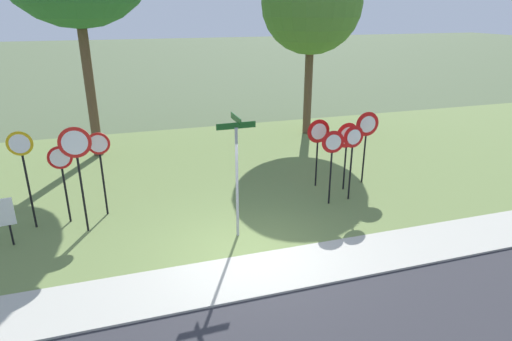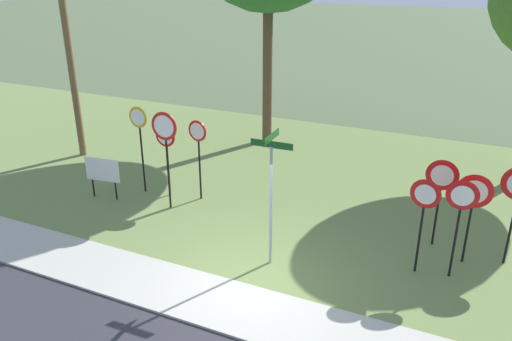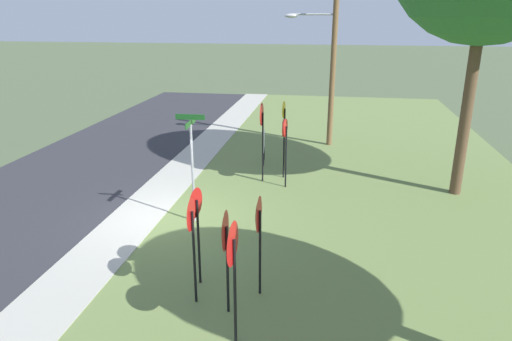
{
  "view_description": "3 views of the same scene",
  "coord_description": "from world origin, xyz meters",
  "px_view_note": "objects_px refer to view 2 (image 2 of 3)",
  "views": [
    {
      "loc": [
        -2.49,
        -8.57,
        5.53
      ],
      "look_at": [
        0.99,
        2.49,
        1.18
      ],
      "focal_mm": 30.47,
      "sensor_mm": 36.0,
      "label": 1
    },
    {
      "loc": [
        3.92,
        -8.21,
        6.48
      ],
      "look_at": [
        -0.91,
        2.28,
        1.71
      ],
      "focal_mm": 35.34,
      "sensor_mm": 36.0,
      "label": 2
    },
    {
      "loc": [
        11.85,
        4.78,
        5.78
      ],
      "look_at": [
        -1.17,
        2.61,
        1.27
      ],
      "focal_mm": 32.51,
      "sensor_mm": 36.0,
      "label": 3
    }
  ],
  "objects_px": {
    "yield_sign_center": "(424,205)",
    "street_name_post": "(271,189)",
    "yield_sign_near_left": "(473,199)",
    "notice_board": "(103,172)",
    "yield_sign_far_left": "(461,207)",
    "stop_sign_far_left": "(165,139)",
    "stop_sign_far_center": "(166,147)",
    "utility_pole": "(63,34)",
    "yield_sign_near_right": "(441,183)",
    "stop_sign_near_right": "(198,144)",
    "stop_sign_near_left": "(140,132)"
  },
  "relations": [
    {
      "from": "yield_sign_near_right",
      "to": "notice_board",
      "type": "height_order",
      "value": "yield_sign_near_right"
    },
    {
      "from": "stop_sign_far_left",
      "to": "notice_board",
      "type": "xyz_separation_m",
      "value": [
        -2.11,
        -0.24,
        -1.24
      ]
    },
    {
      "from": "yield_sign_far_left",
      "to": "utility_pole",
      "type": "relative_size",
      "value": 0.29
    },
    {
      "from": "yield_sign_far_left",
      "to": "utility_pole",
      "type": "distance_m",
      "value": 13.28
    },
    {
      "from": "utility_pole",
      "to": "notice_board",
      "type": "bearing_deg",
      "value": -36.95
    },
    {
      "from": "notice_board",
      "to": "yield_sign_far_left",
      "type": "bearing_deg",
      "value": -6.87
    },
    {
      "from": "stop_sign_far_center",
      "to": "street_name_post",
      "type": "height_order",
      "value": "street_name_post"
    },
    {
      "from": "stop_sign_near_left",
      "to": "yield_sign_center",
      "type": "distance_m",
      "value": 8.2
    },
    {
      "from": "stop_sign_far_center",
      "to": "yield_sign_near_left",
      "type": "xyz_separation_m",
      "value": [
        8.23,
        -0.22,
        0.09
      ]
    },
    {
      "from": "yield_sign_near_right",
      "to": "yield_sign_near_left",
      "type": "bearing_deg",
      "value": -35.4
    },
    {
      "from": "utility_pole",
      "to": "yield_sign_near_left",
      "type": "bearing_deg",
      "value": -7.29
    },
    {
      "from": "stop_sign_far_center",
      "to": "yield_sign_near_right",
      "type": "bearing_deg",
      "value": -0.24
    },
    {
      "from": "stop_sign_far_left",
      "to": "yield_sign_near_left",
      "type": "distance_m",
      "value": 7.77
    },
    {
      "from": "yield_sign_near_left",
      "to": "stop_sign_far_center",
      "type": "bearing_deg",
      "value": 174.93
    },
    {
      "from": "stop_sign_far_left",
      "to": "yield_sign_near_right",
      "type": "relative_size",
      "value": 1.26
    },
    {
      "from": "yield_sign_far_left",
      "to": "stop_sign_near_right",
      "type": "bearing_deg",
      "value": 167.79
    },
    {
      "from": "yield_sign_near_left",
      "to": "yield_sign_near_right",
      "type": "bearing_deg",
      "value": 140.66
    },
    {
      "from": "stop_sign_far_center",
      "to": "yield_sign_far_left",
      "type": "xyz_separation_m",
      "value": [
        8.0,
        -0.96,
        0.17
      ]
    },
    {
      "from": "yield_sign_far_left",
      "to": "street_name_post",
      "type": "bearing_deg",
      "value": -166.46
    },
    {
      "from": "stop_sign_far_center",
      "to": "yield_sign_near_left",
      "type": "distance_m",
      "value": 8.23
    },
    {
      "from": "yield_sign_near_left",
      "to": "utility_pole",
      "type": "relative_size",
      "value": 0.28
    },
    {
      "from": "stop_sign_near_left",
      "to": "yield_sign_near_left",
      "type": "bearing_deg",
      "value": 1.99
    },
    {
      "from": "street_name_post",
      "to": "utility_pole",
      "type": "bearing_deg",
      "value": 157.12
    },
    {
      "from": "stop_sign_near_right",
      "to": "yield_sign_near_left",
      "type": "relative_size",
      "value": 1.09
    },
    {
      "from": "street_name_post",
      "to": "notice_board",
      "type": "bearing_deg",
      "value": 167.4
    },
    {
      "from": "stop_sign_far_left",
      "to": "street_name_post",
      "type": "relative_size",
      "value": 0.89
    },
    {
      "from": "stop_sign_near_right",
      "to": "stop_sign_near_left",
      "type": "bearing_deg",
      "value": -165.41
    },
    {
      "from": "stop_sign_far_left",
      "to": "yield_sign_far_left",
      "type": "height_order",
      "value": "stop_sign_far_left"
    },
    {
      "from": "stop_sign_near_left",
      "to": "notice_board",
      "type": "height_order",
      "value": "stop_sign_near_left"
    },
    {
      "from": "stop_sign_near_left",
      "to": "street_name_post",
      "type": "relative_size",
      "value": 0.84
    },
    {
      "from": "stop_sign_far_center",
      "to": "yield_sign_near_right",
      "type": "height_order",
      "value": "yield_sign_near_right"
    },
    {
      "from": "stop_sign_near_left",
      "to": "stop_sign_near_right",
      "type": "xyz_separation_m",
      "value": [
        1.81,
        0.25,
        -0.18
      ]
    },
    {
      "from": "yield_sign_near_left",
      "to": "utility_pole",
      "type": "distance_m",
      "value": 13.4
    },
    {
      "from": "yield_sign_near_right",
      "to": "street_name_post",
      "type": "bearing_deg",
      "value": -143.61
    },
    {
      "from": "stop_sign_near_right",
      "to": "yield_sign_near_right",
      "type": "relative_size",
      "value": 1.07
    },
    {
      "from": "yield_sign_near_right",
      "to": "yield_sign_far_left",
      "type": "bearing_deg",
      "value": -67.51
    },
    {
      "from": "stop_sign_far_left",
      "to": "stop_sign_far_center",
      "type": "distance_m",
      "value": 1.0
    },
    {
      "from": "street_name_post",
      "to": "stop_sign_near_left",
      "type": "bearing_deg",
      "value": 156.72
    },
    {
      "from": "stop_sign_near_left",
      "to": "yield_sign_far_left",
      "type": "bearing_deg",
      "value": -2.79
    },
    {
      "from": "stop_sign_near_left",
      "to": "stop_sign_near_right",
      "type": "bearing_deg",
      "value": 10.86
    },
    {
      "from": "yield_sign_near_left",
      "to": "yield_sign_far_left",
      "type": "height_order",
      "value": "yield_sign_far_left"
    },
    {
      "from": "stop_sign_near_right",
      "to": "yield_sign_far_left",
      "type": "bearing_deg",
      "value": -2.53
    },
    {
      "from": "stop_sign_far_center",
      "to": "notice_board",
      "type": "relative_size",
      "value": 1.74
    },
    {
      "from": "yield_sign_center",
      "to": "street_name_post",
      "type": "xyz_separation_m",
      "value": [
        -3.11,
        -1.02,
        0.19
      ]
    },
    {
      "from": "yield_sign_near_left",
      "to": "street_name_post",
      "type": "relative_size",
      "value": 0.7
    },
    {
      "from": "stop_sign_near_right",
      "to": "yield_sign_near_left",
      "type": "bearing_deg",
      "value": 3.5
    },
    {
      "from": "utility_pole",
      "to": "stop_sign_far_center",
      "type": "bearing_deg",
      "value": -16.76
    },
    {
      "from": "yield_sign_near_left",
      "to": "yield_sign_far_left",
      "type": "distance_m",
      "value": 0.77
    },
    {
      "from": "yield_sign_near_left",
      "to": "notice_board",
      "type": "distance_m",
      "value": 9.91
    },
    {
      "from": "stop_sign_near_left",
      "to": "stop_sign_far_left",
      "type": "relative_size",
      "value": 0.94
    }
  ]
}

